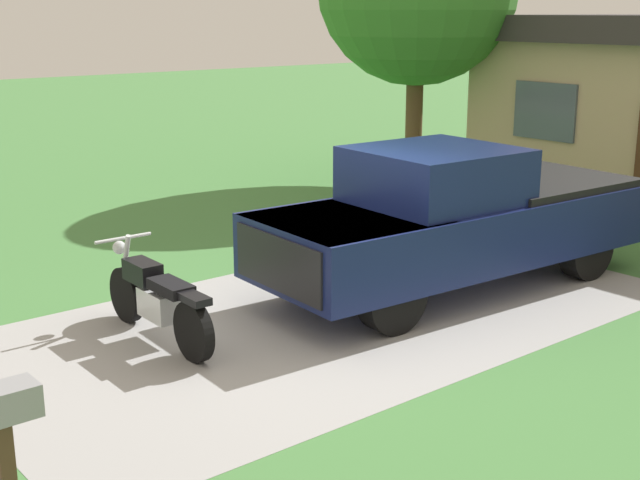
# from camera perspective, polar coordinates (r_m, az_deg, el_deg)

# --- Properties ---
(ground_plane) EXTENTS (80.00, 80.00, 0.00)m
(ground_plane) POSITION_cam_1_polar(r_m,az_deg,el_deg) (10.44, 0.87, -5.09)
(ground_plane) COLOR #477F40
(driveway_pad) EXTENTS (4.46, 8.55, 0.01)m
(driveway_pad) POSITION_cam_1_polar(r_m,az_deg,el_deg) (10.44, 0.87, -5.08)
(driveway_pad) COLOR #A0A0A0
(driveway_pad) RESTS_ON ground
(motorcycle) EXTENTS (2.21, 0.70, 1.09)m
(motorcycle) POSITION_cam_1_polar(r_m,az_deg,el_deg) (9.76, -10.74, -3.87)
(motorcycle) COLOR black
(motorcycle) RESTS_ON ground
(pickup_truck) EXTENTS (2.31, 5.72, 1.90)m
(pickup_truck) POSITION_cam_1_polar(r_m,az_deg,el_deg) (11.50, 9.13, 1.55)
(pickup_truck) COLOR black
(pickup_truck) RESTS_ON ground
(mailbox) EXTENTS (0.26, 0.48, 1.26)m
(mailbox) POSITION_cam_1_polar(r_m,az_deg,el_deg) (6.01, -20.27, -11.62)
(mailbox) COLOR #4C3823
(mailbox) RESTS_ON ground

